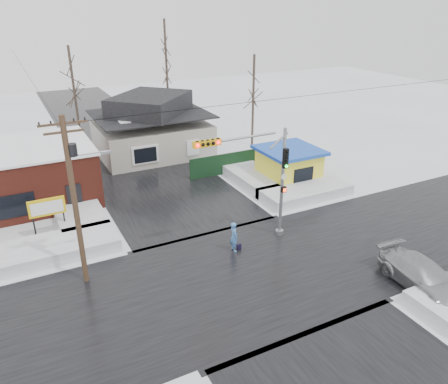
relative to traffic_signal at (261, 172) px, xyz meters
name	(u,v)px	position (x,y,z in m)	size (l,w,h in m)	color
ground	(249,275)	(-2.43, -2.97, -4.54)	(120.00, 120.00, 0.00)	white
road_ns	(249,274)	(-2.43, -2.97, -4.53)	(10.00, 120.00, 0.02)	black
road_ew	(249,274)	(-2.43, -2.97, -4.53)	(120.00, 10.00, 0.02)	black
snowbank_nw	(57,248)	(-11.43, 4.03, -4.14)	(7.00, 3.00, 0.80)	white
snowbank_ne	(305,192)	(6.57, 4.03, -4.14)	(7.00, 3.00, 0.80)	white
snowbank_nside_w	(76,208)	(-9.43, 9.03, -4.14)	(3.00, 8.00, 0.80)	white
snowbank_nside_e	(249,174)	(4.57, 9.03, -4.14)	(3.00, 8.00, 0.80)	white
traffic_signal	(261,172)	(0.00, 0.00, 0.00)	(6.05, 0.68, 7.00)	gray
utility_pole	(75,193)	(-10.36, 0.53, 0.57)	(3.15, 0.44, 9.00)	#382619
brick_building	(6,177)	(-13.43, 13.03, -2.46)	(12.20, 8.20, 4.12)	maroon
marquee_sign	(47,208)	(-11.43, 6.53, -2.62)	(2.20, 0.21, 2.55)	black
house	(152,127)	(-0.43, 19.03, -1.92)	(10.40, 8.40, 5.76)	#B5B2A4
kiosk	(289,165)	(7.07, 7.03, -3.08)	(4.60, 4.60, 2.88)	#FFF138
fence	(233,162)	(4.07, 11.03, -3.64)	(8.00, 0.12, 1.80)	black
tree_far_left	(71,68)	(-6.43, 23.03, 3.41)	(3.00, 3.00, 10.00)	#332821
tree_far_mid	(165,44)	(3.57, 25.03, 5.00)	(3.00, 3.00, 12.00)	#332821
tree_far_right	(254,74)	(9.57, 17.03, 2.62)	(3.00, 3.00, 9.00)	#332821
pedestrian	(234,237)	(-1.97, -0.39, -3.60)	(0.68, 0.45, 1.87)	#467DC4
car	(423,276)	(4.92, -8.10, -3.78)	(2.12, 5.20, 1.51)	#A3A6AA
shopping_bag	(239,247)	(-1.65, -0.44, -4.36)	(0.28, 0.12, 0.35)	black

